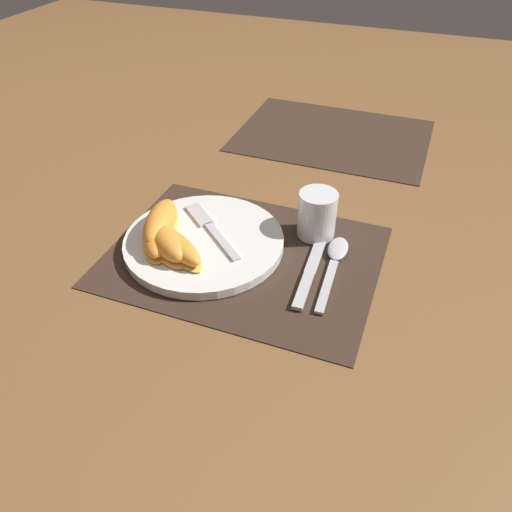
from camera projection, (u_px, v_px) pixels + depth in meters
name	position (u px, v px, depth m)	size (l,w,h in m)	color
ground_plane	(244.00, 257.00, 0.84)	(3.00, 3.00, 0.00)	brown
placemat	(244.00, 256.00, 0.84)	(0.45, 0.34, 0.00)	#38281E
placemat_far	(333.00, 135.00, 1.20)	(0.45, 0.34, 0.00)	#38281E
plate	(205.00, 241.00, 0.85)	(0.27, 0.27, 0.02)	white
juice_glass	(317.00, 217.00, 0.86)	(0.07, 0.07, 0.08)	silver
knife	(312.00, 268.00, 0.81)	(0.03, 0.21, 0.01)	#BCBCC1
spoon	(335.00, 258.00, 0.82)	(0.04, 0.19, 0.01)	#BCBCC1
fork	(209.00, 227.00, 0.87)	(0.15, 0.14, 0.00)	#BCBCC1
citrus_wedge_0	(161.00, 224.00, 0.85)	(0.08, 0.14, 0.05)	#F7C656
citrus_wedge_1	(157.00, 237.00, 0.83)	(0.10, 0.13, 0.03)	#F7C656
citrus_wedge_2	(167.00, 243.00, 0.81)	(0.12, 0.11, 0.04)	#F7C656
citrus_wedge_3	(176.00, 246.00, 0.81)	(0.14, 0.10, 0.03)	#F7C656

